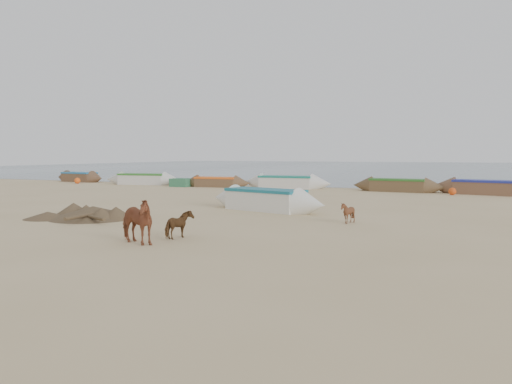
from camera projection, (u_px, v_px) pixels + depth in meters
ground at (205, 235)px, 14.87m from camera, size 140.00×140.00×0.00m
sea at (421, 167)px, 90.34m from camera, size 160.00×160.00×0.00m
cow_adult at (135, 221)px, 13.31m from camera, size 1.62×1.12×1.25m
calf_front at (348, 213)px, 17.30m from camera, size 0.89×0.86×0.74m
calf_right at (180, 225)px, 14.19m from camera, size 0.82×0.91×0.78m
near_canoe at (265, 200)px, 21.27m from camera, size 6.09×3.01×0.92m
debris_pile at (93, 212)px, 18.75m from camera, size 3.70×3.70×0.45m
waterline_canoes at (350, 184)px, 33.23m from camera, size 57.06×4.26×0.87m
beach_clutter at (424, 188)px, 31.29m from camera, size 45.21×4.16×0.64m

